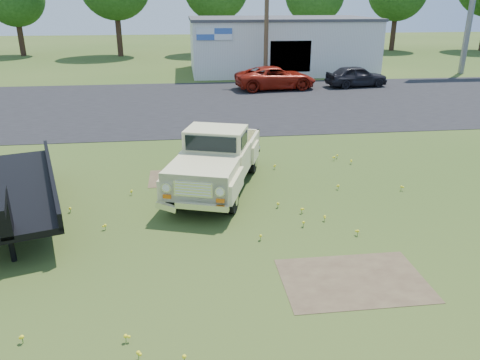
# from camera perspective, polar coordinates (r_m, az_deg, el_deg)

# --- Properties ---
(ground) EXTENTS (140.00, 140.00, 0.00)m
(ground) POSITION_cam_1_polar(r_m,az_deg,el_deg) (12.48, 2.43, -5.03)
(ground) COLOR #2E4B18
(ground) RESTS_ON ground
(asphalt_lot) EXTENTS (90.00, 14.00, 0.02)m
(asphalt_lot) POSITION_cam_1_polar(r_m,az_deg,el_deg) (26.67, -2.86, 9.29)
(asphalt_lot) COLOR black
(asphalt_lot) RESTS_ON ground
(dirt_patch_a) EXTENTS (3.00, 2.00, 0.01)m
(dirt_patch_a) POSITION_cam_1_polar(r_m,az_deg,el_deg) (10.32, 13.65, -11.79)
(dirt_patch_a) COLOR #4D3B29
(dirt_patch_a) RESTS_ON ground
(dirt_patch_b) EXTENTS (2.20, 1.60, 0.01)m
(dirt_patch_b) POSITION_cam_1_polar(r_m,az_deg,el_deg) (15.54, -6.98, 0.28)
(dirt_patch_b) COLOR #4D3B29
(dirt_patch_b) RESTS_ON ground
(commercial_building) EXTENTS (14.20, 8.20, 4.15)m
(commercial_building) POSITION_cam_1_polar(r_m,az_deg,el_deg) (38.98, 4.86, 16.15)
(commercial_building) COLOR silver
(commercial_building) RESTS_ON ground
(utility_pole_mid) EXTENTS (1.60, 0.30, 9.00)m
(utility_pole_mid) POSITION_cam_1_polar(r_m,az_deg,el_deg) (33.56, 3.26, 19.66)
(utility_pole_mid) COLOR #432F1F
(utility_pole_mid) RESTS_ON ground
(vintage_pickup_truck) EXTENTS (3.64, 5.72, 1.94)m
(vintage_pickup_truck) POSITION_cam_1_polar(r_m,az_deg,el_deg) (14.26, -2.90, 2.61)
(vintage_pickup_truck) COLOR beige
(vintage_pickup_truck) RESTS_ON ground
(flatbed_trailer) EXTENTS (4.12, 7.12, 1.84)m
(flatbed_trailer) POSITION_cam_1_polar(r_m,az_deg,el_deg) (13.82, -26.35, -0.49)
(flatbed_trailer) COLOR black
(flatbed_trailer) RESTS_ON ground
(red_pickup) EXTENTS (5.41, 2.94, 1.44)m
(red_pickup) POSITION_cam_1_polar(r_m,az_deg,el_deg) (31.00, 4.35, 12.29)
(red_pickup) COLOR maroon
(red_pickup) RESTS_ON ground
(dark_sedan) EXTENTS (4.24, 2.14, 1.38)m
(dark_sedan) POSITION_cam_1_polar(r_m,az_deg,el_deg) (32.75, 14.01, 12.17)
(dark_sedan) COLOR black
(dark_sedan) RESTS_ON ground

